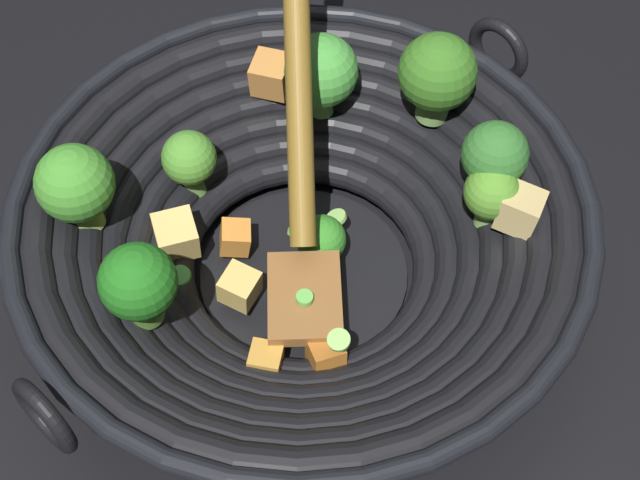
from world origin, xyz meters
TOP-DOWN VIEW (x-y plane):
  - ground_plane at (0.00, 0.00)m, footprint 4.00×4.00m
  - wok at (0.00, -0.00)m, footprint 0.40×0.43m

SIDE VIEW (x-z plane):
  - ground_plane at x=0.00m, z-range 0.00..0.00m
  - wok at x=0.00m, z-range -0.06..0.18m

